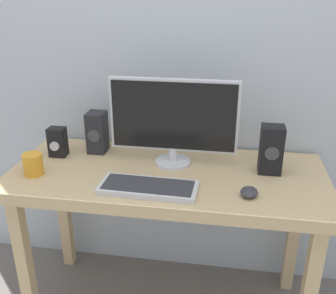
% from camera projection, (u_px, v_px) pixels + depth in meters
% --- Properties ---
extents(desk, '(1.42, 0.61, 0.77)m').
position_uv_depth(desk, '(167.00, 189.00, 1.78)').
color(desk, tan).
rests_on(desk, ground_plane).
extents(monitor, '(0.58, 0.17, 0.40)m').
position_uv_depth(monitor, '(173.00, 120.00, 1.74)').
color(monitor, silver).
rests_on(monitor, desk).
extents(keyboard_primary, '(0.40, 0.17, 0.03)m').
position_uv_depth(keyboard_primary, '(148.00, 187.00, 1.58)').
color(keyboard_primary, silver).
rests_on(keyboard_primary, desk).
extents(mouse, '(0.09, 0.10, 0.03)m').
position_uv_depth(mouse, '(249.00, 192.00, 1.54)').
color(mouse, '#333338').
rests_on(mouse, desk).
extents(speaker_right, '(0.10, 0.09, 0.22)m').
position_uv_depth(speaker_right, '(271.00, 150.00, 1.70)').
color(speaker_right, black).
rests_on(speaker_right, desk).
extents(speaker_left, '(0.09, 0.10, 0.20)m').
position_uv_depth(speaker_left, '(97.00, 132.00, 1.91)').
color(speaker_left, '#232328').
rests_on(speaker_left, desk).
extents(audio_controller, '(0.08, 0.08, 0.14)m').
position_uv_depth(audio_controller, '(58.00, 142.00, 1.88)').
color(audio_controller, black).
rests_on(audio_controller, desk).
extents(coffee_mug, '(0.09, 0.09, 0.10)m').
position_uv_depth(coffee_mug, '(33.00, 164.00, 1.70)').
color(coffee_mug, orange).
rests_on(coffee_mug, desk).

